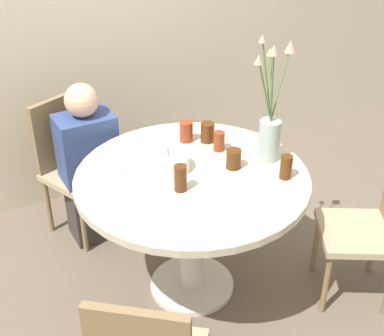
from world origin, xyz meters
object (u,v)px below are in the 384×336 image
object	(u,v)px
chair_left_flank	(375,221)
drink_glass_3	(219,141)
drink_glass_5	(234,159)
drink_glass_1	(186,131)
chair_right_flank	(72,160)
side_plate	(109,168)
person_guest	(89,169)
drink_glass_0	(208,132)
birthday_cake	(168,162)
drink_glass_2	(180,178)
flower_vase	(270,126)
drink_glass_4	(286,167)

from	to	relation	value
chair_left_flank	drink_glass_3	xyz separation A→B (m)	(-0.58, 0.66, 0.32)
drink_glass_5	drink_glass_1	bearing A→B (deg)	101.11
chair_right_flank	side_plate	xyz separation A→B (m)	(0.02, -0.64, 0.27)
person_guest	chair_left_flank	bearing A→B (deg)	-47.52
chair_right_flank	drink_glass_0	bearing A→B (deg)	-67.60
drink_glass_0	person_guest	xyz separation A→B (m)	(-0.56, 0.48, -0.33)
birthday_cake	person_guest	bearing A→B (deg)	110.02
birthday_cake	drink_glass_0	size ratio (longest dim) A/B	1.95
drink_glass_1	birthday_cake	bearing A→B (deg)	-135.15
chair_left_flank	drink_glass_0	xyz separation A→B (m)	(-0.59, 0.78, 0.32)
drink_glass_2	person_guest	size ratio (longest dim) A/B	0.13
drink_glass_0	drink_glass_5	bearing A→B (deg)	-95.07
chair_left_flank	flower_vase	size ratio (longest dim) A/B	1.31
drink_glass_3	person_guest	distance (m)	0.89
chair_right_flank	person_guest	world-z (taller)	person_guest
drink_glass_2	person_guest	bearing A→B (deg)	102.94
chair_left_flank	chair_right_flank	bearing A→B (deg)	-108.27
side_plate	drink_glass_2	bearing A→B (deg)	-56.88
chair_right_flank	drink_glass_3	bearing A→B (deg)	-72.35
birthday_cake	drink_glass_4	distance (m)	0.60
chair_left_flank	drink_glass_2	xyz separation A→B (m)	(-0.95, 0.41, 0.34)
side_plate	drink_glass_0	distance (m)	0.61
chair_left_flank	flower_vase	xyz separation A→B (m)	(-0.40, 0.45, 0.46)
drink_glass_2	drink_glass_5	world-z (taller)	drink_glass_2
drink_glass_0	drink_glass_4	bearing A→B (deg)	-74.22
birthday_cake	chair_left_flank	bearing A→B (deg)	-33.82
chair_right_flank	chair_left_flank	world-z (taller)	same
drink_glass_2	flower_vase	bearing A→B (deg)	4.89
drink_glass_4	drink_glass_5	size ratio (longest dim) A/B	1.20
drink_glass_3	drink_glass_5	world-z (taller)	drink_glass_3
birthday_cake	drink_glass_2	world-z (taller)	drink_glass_2
side_plate	drink_glass_4	world-z (taller)	drink_glass_4
drink_glass_0	drink_glass_5	size ratio (longest dim) A/B	1.09
drink_glass_2	drink_glass_1	bearing A→B (deg)	58.51
birthday_cake	drink_glass_4	bearing A→B (deg)	-37.24
birthday_cake	drink_glass_3	bearing A→B (deg)	7.46
chair_right_flank	drink_glass_3	size ratio (longest dim) A/B	8.20
birthday_cake	drink_glass_0	bearing A→B (deg)	26.20
birthday_cake	drink_glass_4	size ratio (longest dim) A/B	1.77
drink_glass_5	flower_vase	bearing A→B (deg)	-1.75
flower_vase	drink_glass_5	xyz separation A→B (m)	(-0.22, 0.01, -0.14)
chair_right_flank	drink_glass_1	size ratio (longest dim) A/B	7.48
drink_glass_0	drink_glass_3	bearing A→B (deg)	-87.96
drink_glass_0	drink_glass_3	world-z (taller)	drink_glass_0
drink_glass_2	person_guest	distance (m)	0.94
drink_glass_0	drink_glass_2	distance (m)	0.52
flower_vase	drink_glass_5	world-z (taller)	flower_vase
flower_vase	drink_glass_4	world-z (taller)	flower_vase
chair_left_flank	side_plate	world-z (taller)	chair_left_flank
chair_right_flank	drink_glass_4	size ratio (longest dim) A/B	7.16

